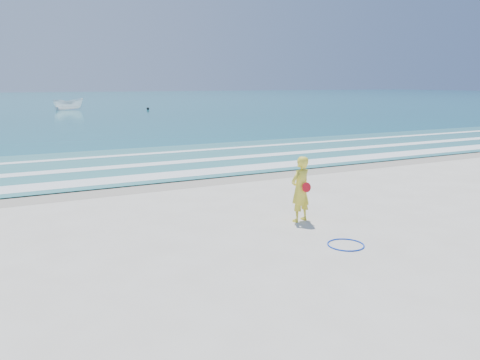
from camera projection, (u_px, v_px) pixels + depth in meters
name	position (u px, v px, depth m)	size (l,w,h in m)	color
ground	(320.00, 257.00, 10.39)	(400.00, 400.00, 0.00)	silver
wet_sand	(182.00, 182.00, 18.26)	(400.00, 2.40, 0.00)	#B2A893
ocean	(32.00, 100.00, 102.17)	(400.00, 190.00, 0.04)	#19727F
shallow	(147.00, 162.00, 22.62)	(400.00, 10.00, 0.01)	#59B7AD
foam_near	(171.00, 175.00, 19.38)	(400.00, 1.40, 0.01)	white
foam_mid	(151.00, 164.00, 21.92)	(400.00, 0.90, 0.01)	white
foam_far	(134.00, 155.00, 24.80)	(400.00, 0.60, 0.01)	white
hoop	(346.00, 245.00, 11.12)	(0.88, 0.88, 0.03)	#0B3ACE
boat	(69.00, 104.00, 65.54)	(1.56, 4.16, 1.61)	white
buoy	(148.00, 109.00, 65.44)	(0.39, 0.39, 0.39)	black
woman	(300.00, 189.00, 12.90)	(0.76, 0.60, 1.83)	yellow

